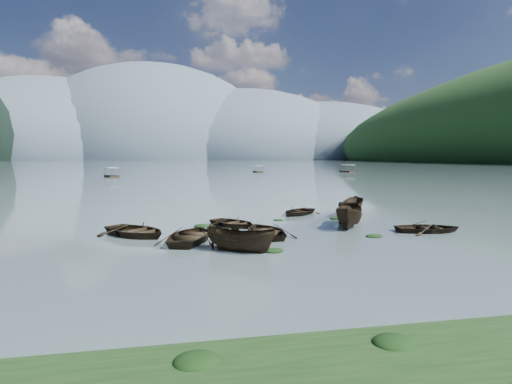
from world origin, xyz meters
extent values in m
plane|color=#516265|center=(0.00, 0.00, 0.00)|extent=(2400.00, 2400.00, 0.00)
ellipsoid|color=#475666|center=(-260.00, 900.00, 0.00)|extent=(520.00, 520.00, 280.00)
ellipsoid|color=#475666|center=(-60.00, 900.00, 0.00)|extent=(520.00, 520.00, 340.00)
ellipsoid|color=#475666|center=(140.00, 900.00, 0.00)|extent=(520.00, 520.00, 260.00)
ellipsoid|color=#475666|center=(320.00, 900.00, 0.00)|extent=(520.00, 520.00, 220.00)
imported|color=black|center=(-9.10, 4.78, 0.00)|extent=(5.90, 5.97, 1.01)
imported|color=black|center=(-5.70, 2.57, 0.00)|extent=(4.83, 5.74, 1.02)
imported|color=black|center=(-3.24, -0.59, 0.00)|extent=(4.18, 3.58, 1.56)
imported|color=black|center=(-1.03, 3.41, 0.00)|extent=(3.65, 4.83, 0.94)
imported|color=black|center=(9.84, 2.51, 0.00)|extent=(4.65, 3.64, 0.88)
imported|color=black|center=(5.46, 5.22, 0.00)|extent=(3.84, 5.17, 1.88)
imported|color=black|center=(-2.59, 7.17, 0.00)|extent=(4.74, 4.99, 0.84)
imported|color=black|center=(3.68, 11.87, 0.00)|extent=(5.09, 5.06, 0.87)
imported|color=black|center=(7.82, 10.34, 0.00)|extent=(4.08, 4.52, 1.72)
ellipsoid|color=black|center=(-3.19, 5.04, 0.00)|extent=(1.26, 1.03, 0.27)
ellipsoid|color=black|center=(-4.83, 7.31, 0.00)|extent=(1.12, 0.90, 0.25)
ellipsoid|color=black|center=(-1.55, -0.98, 0.00)|extent=(1.07, 0.86, 0.23)
ellipsoid|color=black|center=(6.72, 7.67, 0.00)|extent=(0.81, 0.69, 0.18)
ellipsoid|color=black|center=(5.52, 1.65, 0.00)|extent=(1.06, 0.84, 0.22)
ellipsoid|color=black|center=(-9.43, 5.52, 0.00)|extent=(1.10, 0.89, 0.23)
ellipsoid|color=black|center=(1.23, 9.02, 0.00)|extent=(0.84, 0.70, 0.17)
ellipsoid|color=black|center=(5.95, 8.83, 0.00)|extent=(1.02, 0.82, 0.22)
camera|label=1|loc=(-6.30, -21.01, 4.95)|focal=28.00mm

